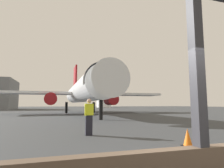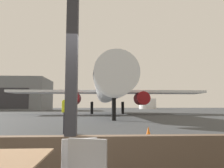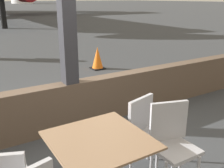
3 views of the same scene
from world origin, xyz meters
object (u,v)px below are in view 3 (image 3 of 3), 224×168
(dining_table, at_px, (100,168))
(cafe_chair_window_right, at_px, (148,129))
(cafe_chair_aisle_left, at_px, (172,138))
(traffic_cone, at_px, (98,59))

(dining_table, relative_size, cafe_chair_window_right, 0.96)
(dining_table, xyz_separation_m, cafe_chair_aisle_left, (0.79, -0.09, 0.10))
(traffic_cone, bearing_deg, cafe_chair_aisle_left, -109.79)
(cafe_chair_aisle_left, bearing_deg, dining_table, 173.69)
(cafe_chair_aisle_left, height_order, traffic_cone, cafe_chair_aisle_left)
(cafe_chair_window_right, height_order, traffic_cone, cafe_chair_window_right)
(cafe_chair_window_right, bearing_deg, cafe_chair_aisle_left, -81.98)
(cafe_chair_aisle_left, bearing_deg, cafe_chair_window_right, 98.02)
(dining_table, distance_m, cafe_chair_aisle_left, 0.80)
(cafe_chair_window_right, relative_size, traffic_cone, 1.41)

